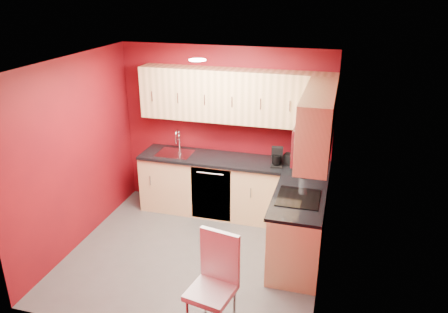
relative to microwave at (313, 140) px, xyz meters
The scene contains 21 objects.
floor 2.18m from the microwave, behind, with size 3.20×3.20×0.00m, color #4A4845.
ceiling 1.64m from the microwave, behind, with size 3.20×3.20×0.00m, color white.
wall_back 1.95m from the microwave, 136.99° to the left, with size 3.20×3.20×0.00m, color maroon.
wall_front 2.24m from the microwave, 129.35° to the right, with size 3.20×3.20×0.00m, color maroon.
wall_left 3.03m from the microwave, behind, with size 3.00×3.00×0.00m, color maroon.
wall_right 0.50m from the microwave, 44.09° to the right, with size 3.00×3.00×0.00m, color maroon.
base_cabinets_back 1.98m from the microwave, 140.04° to the left, with size 2.80×0.60×0.87m, color #E3BF82.
base_cabinets_right 1.23m from the microwave, 151.81° to the left, with size 0.60×1.30×0.87m, color #E3BF82.
countertop_back 1.73m from the microwave, 140.47° to the left, with size 2.80×0.63×0.04m, color black.
countertop_right 0.78m from the microwave, 162.04° to the left, with size 0.63×1.27×0.04m, color black.
upper_cabinets_back 1.65m from the microwave, 136.69° to the left, with size 2.80×0.35×0.75m, color #ECC085.
upper_cabinets_right 0.33m from the microwave, 82.65° to the left, with size 0.35×1.55×0.75m.
microwave is the anchor object (origin of this frame).
cooktop 0.75m from the microwave, behind, with size 0.50×0.55×0.01m, color black.
sink 2.43m from the microwave, 154.40° to the left, with size 0.52×0.42×0.35m.
dishwasher_front 2.02m from the microwave, 153.81° to the left, with size 0.60×0.02×0.82m, color black.
downlight 1.62m from the microwave, behind, with size 0.20×0.20×0.01m, color white.
coffee_maker 1.22m from the microwave, 120.16° to the left, with size 0.16×0.21×0.27m, color black, non-canonical shape.
napkin_holder 1.29m from the microwave, 109.67° to the left, with size 0.14×0.14×0.15m, color black, non-canonical shape.
paper_towel 0.90m from the microwave, 100.09° to the left, with size 0.15×0.15×0.27m, color white, non-canonical shape.
dining_chair 1.96m from the microwave, 119.32° to the right, with size 0.43×0.45×1.06m, color silver, non-canonical shape.
Camera 1 is at (1.68, -4.56, 3.33)m, focal length 35.00 mm.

